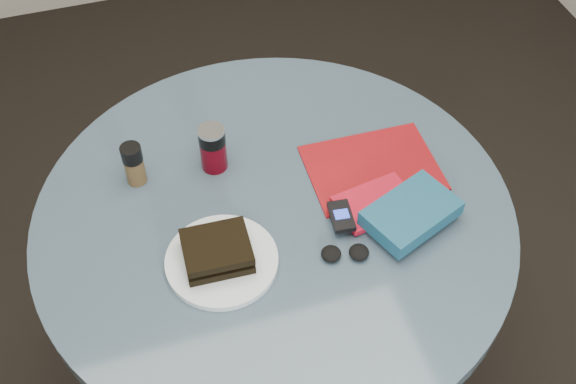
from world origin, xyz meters
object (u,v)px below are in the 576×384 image
object	(u,v)px
plate	(222,261)
magazine	(372,168)
sandwich	(217,251)
table	(275,257)
mp3_player	(341,216)
headphones	(345,253)
soda_can	(213,148)
novel	(411,213)
red_book	(375,203)
pepper_grinder	(134,164)

from	to	relation	value
plate	magazine	world-z (taller)	plate
plate	sandwich	world-z (taller)	sandwich
table	mp3_player	bearing A→B (deg)	-31.21
sandwich	headphones	xyz separation A→B (m)	(0.24, -0.06, -0.03)
plate	sandwich	distance (m)	0.03
soda_can	magazine	size ratio (longest dim) A/B	0.39
soda_can	novel	xyz separation A→B (m)	(0.34, -0.28, -0.02)
soda_can	mp3_player	size ratio (longest dim) A/B	1.34
plate	magazine	xyz separation A→B (m)	(0.37, 0.15, -0.00)
sandwich	headphones	bearing A→B (deg)	-14.18
plate	red_book	xyz separation A→B (m)	(0.34, 0.04, 0.00)
novel	sandwich	bearing A→B (deg)	154.49
pepper_grinder	headphones	size ratio (longest dim) A/B	0.99
sandwich	mp3_player	bearing A→B (deg)	4.00
table	sandwich	size ratio (longest dim) A/B	7.50
table	soda_can	distance (m)	0.29
plate	sandwich	xyz separation A→B (m)	(-0.01, 0.00, 0.03)
pepper_grinder	table	bearing A→B (deg)	-33.50
mp3_player	magazine	bearing A→B (deg)	46.08
red_book	mp3_player	xyz separation A→B (m)	(-0.08, -0.02, 0.01)
sandwich	soda_can	size ratio (longest dim) A/B	1.23
sandwich	novel	xyz separation A→B (m)	(0.39, -0.02, -0.00)
red_book	novel	xyz separation A→B (m)	(0.05, -0.06, 0.02)
sandwich	soda_can	world-z (taller)	soda_can
plate	red_book	world-z (taller)	red_book
soda_can	pepper_grinder	xyz separation A→B (m)	(-0.17, 0.01, -0.00)
sandwich	headphones	world-z (taller)	sandwich
soda_can	pepper_grinder	bearing A→B (deg)	177.31
headphones	red_book	bearing A→B (deg)	44.01
pepper_grinder	headphones	distance (m)	0.48
table	plate	distance (m)	0.24
table	novel	bearing A→B (deg)	-24.62
headphones	pepper_grinder	bearing A→B (deg)	137.89
magazine	headphones	size ratio (longest dim) A/B	2.74
magazine	novel	world-z (taller)	novel
plate	mp3_player	xyz separation A→B (m)	(0.26, 0.02, 0.02)
plate	pepper_grinder	bearing A→B (deg)	114.54
soda_can	pepper_grinder	size ratio (longest dim) A/B	1.08
soda_can	novel	size ratio (longest dim) A/B	0.59
soda_can	red_book	bearing A→B (deg)	-36.22
plate	soda_can	distance (m)	0.27
red_book	table	bearing A→B (deg)	156.49
headphones	novel	bearing A→B (deg)	13.36
pepper_grinder	red_book	xyz separation A→B (m)	(0.46, -0.22, -0.04)
mp3_player	novel	bearing A→B (deg)	-17.97
soda_can	headphones	distance (m)	0.37
headphones	plate	bearing A→B (deg)	166.47
table	mp3_player	distance (m)	0.23
pepper_grinder	novel	world-z (taller)	pepper_grinder
pepper_grinder	novel	distance (m)	0.58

